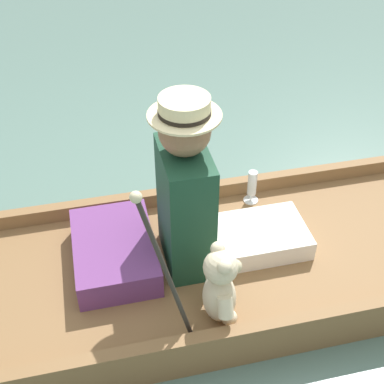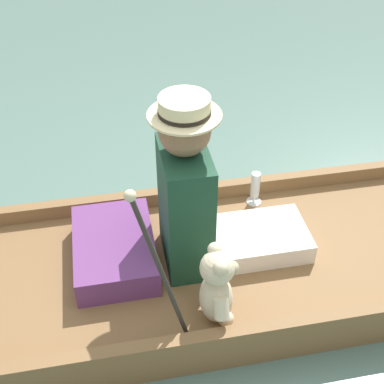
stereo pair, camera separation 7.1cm
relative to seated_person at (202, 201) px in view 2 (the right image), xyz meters
name	(u,v)px [view 2 (the right image)]	position (x,y,z in m)	size (l,w,h in m)	color
ground_plane	(214,279)	(0.05, 0.06, -0.49)	(16.00, 16.00, 0.00)	slate
punt_boat	(214,269)	(0.05, 0.06, -0.41)	(1.04, 3.01, 0.23)	brown
seat_cushion	(114,249)	(-0.05, -0.43, -0.28)	(0.55, 0.39, 0.15)	#6B3875
seated_person	(202,201)	(0.00, 0.00, 0.00)	(0.37, 0.77, 0.90)	white
teddy_bear	(217,288)	(0.39, -0.01, -0.16)	(0.28, 0.17, 0.41)	beige
wine_glass	(255,186)	(-0.35, 0.37, -0.24)	(0.08, 0.08, 0.20)	silver
walking_cane	(157,261)	(0.47, -0.27, 0.14)	(0.04, 0.22, 0.85)	#2D2823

